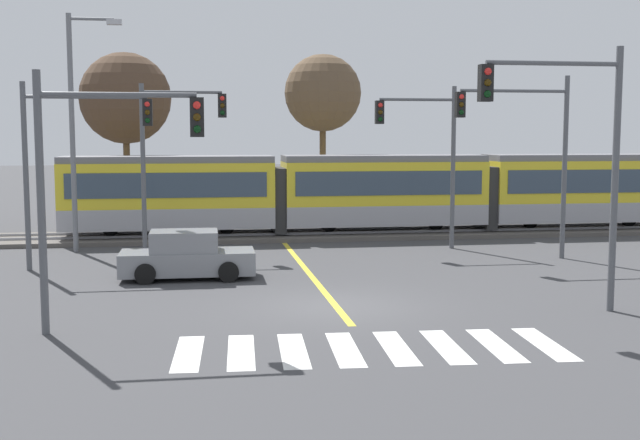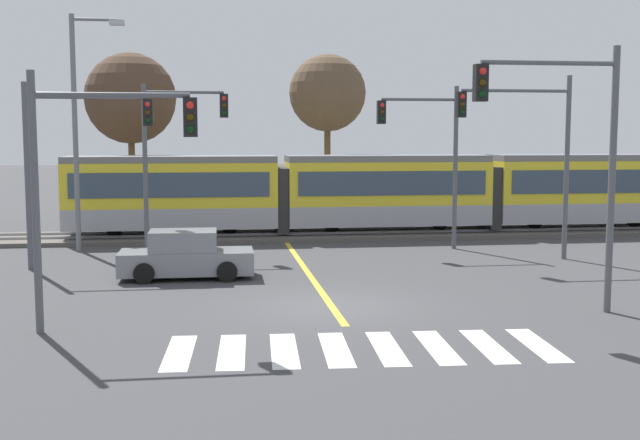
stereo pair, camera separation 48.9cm
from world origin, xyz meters
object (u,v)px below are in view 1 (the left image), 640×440
Objects in this scene: traffic_light_mid_right at (530,140)px; traffic_light_far_right at (428,144)px; sedan_crossing at (187,256)px; light_rail_tram at (383,190)px; traffic_light_near_left at (98,163)px; traffic_light_far_left at (170,142)px; traffic_light_near_right at (573,139)px; traffic_light_mid_left at (69,146)px; street_lamp_west at (77,119)px; bare_tree_east at (323,94)px; bare_tree_west at (125,99)px.

traffic_light_mid_right is 1.04× the size of traffic_light_far_right.
light_rail_tram is at bearing 48.26° from sedan_crossing.
traffic_light_mid_right is 1.11× the size of traffic_light_near_left.
light_rail_tram is at bearing 57.33° from traffic_light_near_left.
traffic_light_far_left reaches higher than sedan_crossing.
traffic_light_mid_left is (-13.52, 8.76, -0.28)m from traffic_light_near_right.
street_lamp_west is (-12.81, -3.10, 3.07)m from light_rail_tram.
bare_tree_east is at bearing 105.53° from traffic_light_far_right.
traffic_light_far_left is at bearing -128.47° from bare_tree_east.
traffic_light_mid_right reaches higher than traffic_light_far_left.
light_rail_tram is 13.05m from sedan_crossing.
sedan_crossing is at bearing -83.68° from traffic_light_far_left.
bare_tree_east is (-2.67, 9.62, 2.41)m from traffic_light_far_right.
sedan_crossing is at bearing 74.42° from traffic_light_near_left.
bare_tree_east is at bearing 37.06° from street_lamp_west.
traffic_light_near_left is 0.66× the size of street_lamp_west.
traffic_light_far_right is at bearing -5.99° from street_lamp_west.
traffic_light_near_right is 24.66m from bare_tree_west.
traffic_light_far_right is 10.27m from bare_tree_east.
street_lamp_west reaches higher than sedan_crossing.
traffic_light_far_left is at bearing 177.60° from traffic_light_far_right.
traffic_light_mid_left reaches higher than traffic_light_near_left.
traffic_light_near_right is at bearing 1.34° from traffic_light_near_left.
traffic_light_near_right is at bearing -88.43° from traffic_light_far_right.
traffic_light_near_left is 21.50m from bare_tree_west.
traffic_light_near_left is (-10.51, -16.39, 1.86)m from light_rail_tram.
light_rail_tram is at bearing 30.55° from traffic_light_mid_left.
traffic_light_mid_left is at bearing 148.84° from sedan_crossing.
traffic_light_far_left is (-12.85, 3.51, -0.10)m from traffic_light_mid_right.
street_lamp_west is (-13.85, 13.02, 0.70)m from traffic_light_near_right.
traffic_light_near_right is at bearing -33.63° from sedan_crossing.
sedan_crossing is at bearing -57.66° from street_lamp_west.
traffic_light_far_left is 9.57m from bare_tree_west.
traffic_light_far_left is at bearing -15.76° from street_lamp_west.
bare_tree_west is (-12.36, 9.47, 2.10)m from traffic_light_far_right.
traffic_light_far_left is at bearing 164.71° from traffic_light_mid_right.
sedan_crossing is 0.66× the size of traffic_light_far_left.
traffic_light_far_left is (-0.62, 5.58, 3.55)m from sedan_crossing.
traffic_light_near_right is 21.54m from bare_tree_east.
traffic_light_mid_left is at bearing -167.86° from traffic_light_far_right.
traffic_light_far_left reaches higher than traffic_light_mid_left.
traffic_light_near_right is 19.02m from street_lamp_west.
traffic_light_near_left reaches higher than light_rail_tram.
street_lamp_west reaches higher than traffic_light_far_right.
sedan_crossing is 0.66× the size of traffic_light_far_right.
traffic_light_far_left is (1.25, 12.29, 0.34)m from traffic_light_near_left.
bare_tree_east is (6.69, 14.78, 5.86)m from sedan_crossing.
traffic_light_mid_right is 1.03× the size of traffic_light_far_left.
bare_tree_west is at bearing 86.07° from traffic_light_mid_left.
traffic_light_near_right is 1.13× the size of traffic_light_near_left.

